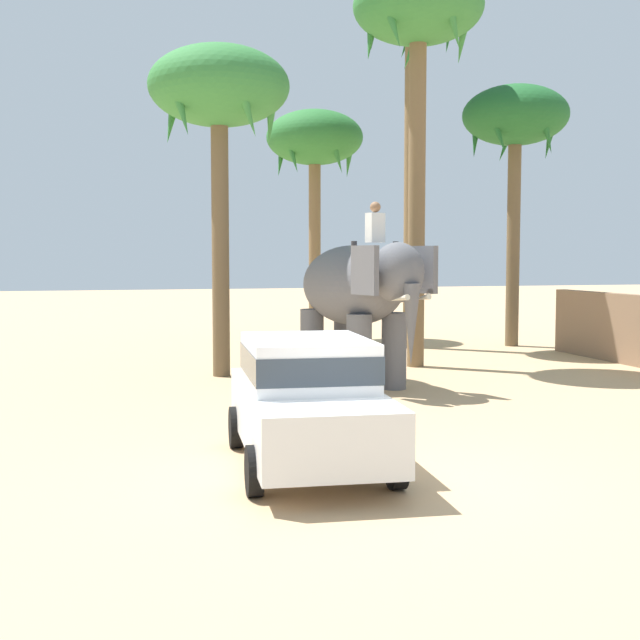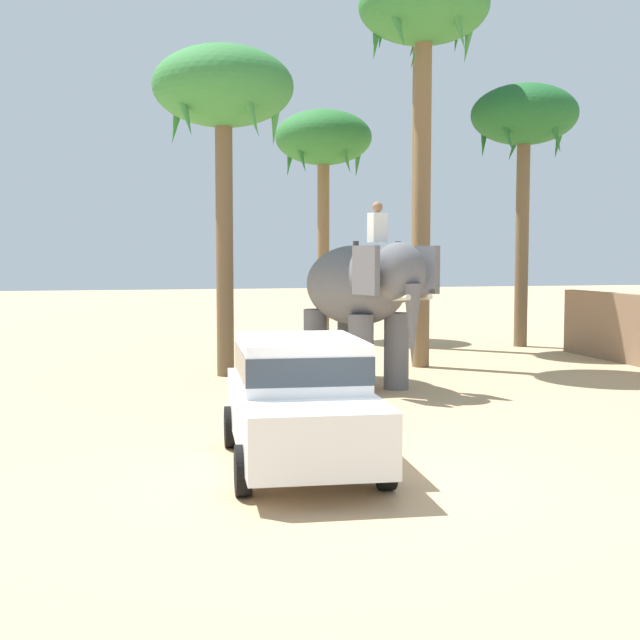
{
  "view_description": "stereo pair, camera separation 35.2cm",
  "coord_description": "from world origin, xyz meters",
  "px_view_note": "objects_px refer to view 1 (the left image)",
  "views": [
    {
      "loc": [
        -3.2,
        -9.99,
        2.79
      ],
      "look_at": [
        0.91,
        5.02,
        1.6
      ],
      "focal_mm": 47.62,
      "sensor_mm": 36.0,
      "label": 1
    },
    {
      "loc": [
        -2.86,
        -10.08,
        2.79
      ],
      "look_at": [
        0.91,
        5.02,
        1.6
      ],
      "focal_mm": 47.62,
      "sensor_mm": 36.0,
      "label": 2
    }
  ],
  "objects_px": {
    "palm_tree_behind_elephant": "(219,95)",
    "palm_tree_near_hut": "(418,21)",
    "palm_tree_far_back": "(515,123)",
    "elephant_with_mahout": "(358,293)",
    "car_sedan_foreground": "(308,396)",
    "palm_tree_leaning_seaward": "(413,22)",
    "palm_tree_left_of_road": "(315,144)"
  },
  "relations": [
    {
      "from": "palm_tree_left_of_road",
      "to": "palm_tree_far_back",
      "type": "distance_m",
      "value": 6.54
    },
    {
      "from": "elephant_with_mahout",
      "to": "palm_tree_leaning_seaward",
      "type": "distance_m",
      "value": 11.04
    },
    {
      "from": "palm_tree_leaning_seaward",
      "to": "car_sedan_foreground",
      "type": "bearing_deg",
      "value": -116.6
    },
    {
      "from": "elephant_with_mahout",
      "to": "palm_tree_left_of_road",
      "type": "relative_size",
      "value": 0.53
    },
    {
      "from": "palm_tree_leaning_seaward",
      "to": "palm_tree_behind_elephant",
      "type": "bearing_deg",
      "value": -144.56
    },
    {
      "from": "palm_tree_behind_elephant",
      "to": "palm_tree_near_hut",
      "type": "relative_size",
      "value": 0.77
    },
    {
      "from": "palm_tree_left_of_road",
      "to": "palm_tree_near_hut",
      "type": "bearing_deg",
      "value": -85.64
    },
    {
      "from": "palm_tree_behind_elephant",
      "to": "palm_tree_near_hut",
      "type": "height_order",
      "value": "palm_tree_near_hut"
    },
    {
      "from": "elephant_with_mahout",
      "to": "palm_tree_left_of_road",
      "type": "bearing_deg",
      "value": 80.1
    },
    {
      "from": "palm_tree_behind_elephant",
      "to": "palm_tree_left_of_road",
      "type": "relative_size",
      "value": 0.99
    },
    {
      "from": "elephant_with_mahout",
      "to": "palm_tree_near_hut",
      "type": "distance_m",
      "value": 7.43
    },
    {
      "from": "palm_tree_far_back",
      "to": "elephant_with_mahout",
      "type": "bearing_deg",
      "value": -137.53
    },
    {
      "from": "elephant_with_mahout",
      "to": "palm_tree_near_hut",
      "type": "bearing_deg",
      "value": 48.59
    },
    {
      "from": "palm_tree_behind_elephant",
      "to": "palm_tree_leaning_seaward",
      "type": "distance_m",
      "value": 8.58
    },
    {
      "from": "car_sedan_foreground",
      "to": "palm_tree_behind_elephant",
      "type": "relative_size",
      "value": 0.56
    },
    {
      "from": "palm_tree_near_hut",
      "to": "palm_tree_behind_elephant",
      "type": "bearing_deg",
      "value": -175.4
    },
    {
      "from": "palm_tree_near_hut",
      "to": "palm_tree_far_back",
      "type": "xyz_separation_m",
      "value": [
        4.68,
        3.76,
        -1.69
      ]
    },
    {
      "from": "car_sedan_foreground",
      "to": "palm_tree_behind_elephant",
      "type": "xyz_separation_m",
      "value": [
        0.17,
        8.66,
        5.48
      ]
    },
    {
      "from": "elephant_with_mahout",
      "to": "palm_tree_left_of_road",
      "type": "xyz_separation_m",
      "value": [
        1.8,
        10.33,
        4.49
      ]
    },
    {
      "from": "palm_tree_behind_elephant",
      "to": "car_sedan_foreground",
      "type": "bearing_deg",
      "value": -91.15
    },
    {
      "from": "palm_tree_left_of_road",
      "to": "palm_tree_far_back",
      "type": "bearing_deg",
      "value": -36.27
    },
    {
      "from": "car_sedan_foreground",
      "to": "palm_tree_leaning_seaward",
      "type": "xyz_separation_m",
      "value": [
        6.64,
        13.26,
        8.74
      ]
    },
    {
      "from": "palm_tree_behind_elephant",
      "to": "palm_tree_far_back",
      "type": "height_order",
      "value": "palm_tree_far_back"
    },
    {
      "from": "elephant_with_mahout",
      "to": "palm_tree_near_hut",
      "type": "height_order",
      "value": "palm_tree_near_hut"
    },
    {
      "from": "palm_tree_behind_elephant",
      "to": "palm_tree_far_back",
      "type": "relative_size",
      "value": 0.95
    },
    {
      "from": "palm_tree_near_hut",
      "to": "elephant_with_mahout",
      "type": "bearing_deg",
      "value": -131.41
    },
    {
      "from": "palm_tree_behind_elephant",
      "to": "palm_tree_near_hut",
      "type": "bearing_deg",
      "value": 4.6
    },
    {
      "from": "palm_tree_far_back",
      "to": "palm_tree_behind_elephant",
      "type": "bearing_deg",
      "value": -156.65
    },
    {
      "from": "palm_tree_near_hut",
      "to": "palm_tree_leaning_seaward",
      "type": "bearing_deg",
      "value": 70.31
    },
    {
      "from": "car_sedan_foreground",
      "to": "palm_tree_leaning_seaward",
      "type": "relative_size",
      "value": 0.38
    },
    {
      "from": "palm_tree_near_hut",
      "to": "palm_tree_leaning_seaward",
      "type": "distance_m",
      "value": 4.62
    },
    {
      "from": "palm_tree_behind_elephant",
      "to": "palm_tree_near_hut",
      "type": "xyz_separation_m",
      "value": [
        4.96,
        0.4,
        2.08
      ]
    }
  ]
}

